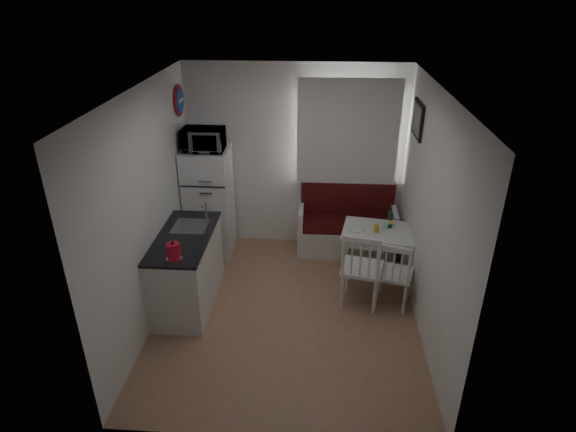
# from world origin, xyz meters

# --- Properties ---
(floor) EXTENTS (3.00, 3.50, 0.02)m
(floor) POSITION_xyz_m (0.00, 0.00, 0.00)
(floor) COLOR #A07255
(floor) RESTS_ON ground
(ceiling) EXTENTS (3.00, 3.50, 0.02)m
(ceiling) POSITION_xyz_m (0.00, 0.00, 2.60)
(ceiling) COLOR white
(ceiling) RESTS_ON wall_back
(wall_back) EXTENTS (3.00, 0.02, 2.60)m
(wall_back) POSITION_xyz_m (0.00, 1.75, 1.30)
(wall_back) COLOR white
(wall_back) RESTS_ON floor
(wall_front) EXTENTS (3.00, 0.02, 2.60)m
(wall_front) POSITION_xyz_m (0.00, -1.75, 1.30)
(wall_front) COLOR white
(wall_front) RESTS_ON floor
(wall_left) EXTENTS (0.02, 3.50, 2.60)m
(wall_left) POSITION_xyz_m (-1.50, 0.00, 1.30)
(wall_left) COLOR white
(wall_left) RESTS_ON floor
(wall_right) EXTENTS (0.02, 3.50, 2.60)m
(wall_right) POSITION_xyz_m (1.50, 0.00, 1.30)
(wall_right) COLOR white
(wall_right) RESTS_ON floor
(window) EXTENTS (1.22, 0.06, 1.47)m
(window) POSITION_xyz_m (0.70, 1.72, 1.62)
(window) COLOR white
(window) RESTS_ON wall_back
(curtain) EXTENTS (1.35, 0.02, 1.50)m
(curtain) POSITION_xyz_m (0.70, 1.65, 1.68)
(curtain) COLOR white
(curtain) RESTS_ON wall_back
(kitchen_counter) EXTENTS (0.62, 1.32, 1.16)m
(kitchen_counter) POSITION_xyz_m (-1.20, 0.16, 0.46)
(kitchen_counter) COLOR white
(kitchen_counter) RESTS_ON floor
(wall_sign) EXTENTS (0.03, 0.40, 0.40)m
(wall_sign) POSITION_xyz_m (-1.47, 1.45, 2.15)
(wall_sign) COLOR #184394
(wall_sign) RESTS_ON wall_left
(picture_frame) EXTENTS (0.04, 0.52, 0.42)m
(picture_frame) POSITION_xyz_m (1.48, 1.10, 2.05)
(picture_frame) COLOR black
(picture_frame) RESTS_ON wall_right
(bench) EXTENTS (1.38, 0.53, 0.99)m
(bench) POSITION_xyz_m (0.75, 1.51, 0.33)
(bench) COLOR white
(bench) RESTS_ON floor
(dining_table) EXTENTS (1.01, 0.79, 0.69)m
(dining_table) POSITION_xyz_m (1.12, 0.84, 0.61)
(dining_table) COLOR white
(dining_table) RESTS_ON floor
(chair_left) EXTENTS (0.55, 0.54, 0.53)m
(chair_left) POSITION_xyz_m (0.87, 0.17, 0.61)
(chair_left) COLOR white
(chair_left) RESTS_ON floor
(chair_right) EXTENTS (0.51, 0.50, 0.47)m
(chair_right) POSITION_xyz_m (1.25, 0.18, 0.54)
(chair_right) COLOR white
(chair_right) RESTS_ON floor
(fridge) EXTENTS (0.61, 0.61, 1.52)m
(fridge) POSITION_xyz_m (-1.18, 1.40, 0.76)
(fridge) COLOR white
(fridge) RESTS_ON floor
(microwave) EXTENTS (0.54, 0.36, 0.30)m
(microwave) POSITION_xyz_m (-1.18, 1.35, 1.67)
(microwave) COLOR white
(microwave) RESTS_ON fridge
(kettle) EXTENTS (0.16, 0.16, 0.22)m
(kettle) POSITION_xyz_m (-1.15, -0.38, 1.01)
(kettle) COLOR red
(kettle) RESTS_ON kitchen_counter
(wine_bottle) EXTENTS (0.07, 0.07, 0.29)m
(wine_bottle) POSITION_xyz_m (1.25, 0.94, 0.83)
(wine_bottle) COLOR #143F24
(wine_bottle) RESTS_ON dining_table
(drinking_glass_orange) EXTENTS (0.06, 0.06, 0.10)m
(drinking_glass_orange) POSITION_xyz_m (1.07, 0.79, 0.74)
(drinking_glass_orange) COLOR gold
(drinking_glass_orange) RESTS_ON dining_table
(drinking_glass_blue) EXTENTS (0.05, 0.05, 0.09)m
(drinking_glass_blue) POSITION_xyz_m (1.20, 0.89, 0.73)
(drinking_glass_blue) COLOR #90DFF4
(drinking_glass_blue) RESTS_ON dining_table
(plate) EXTENTS (0.23, 0.23, 0.02)m
(plate) POSITION_xyz_m (0.82, 0.86, 0.70)
(plate) COLOR white
(plate) RESTS_ON dining_table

